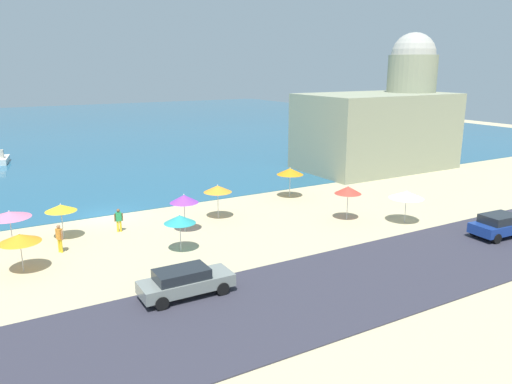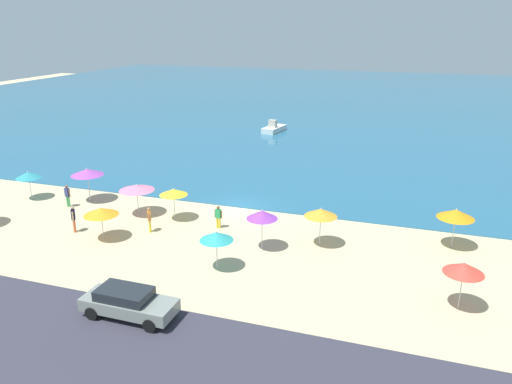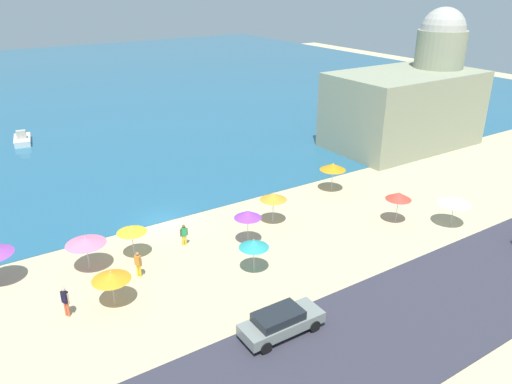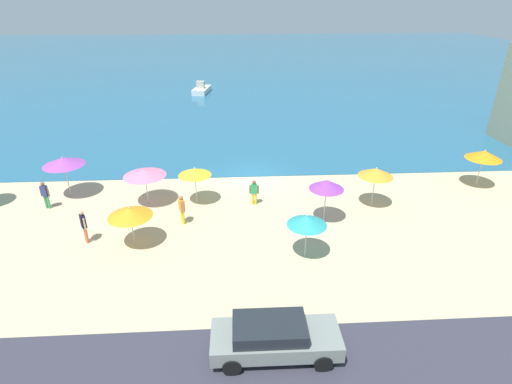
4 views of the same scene
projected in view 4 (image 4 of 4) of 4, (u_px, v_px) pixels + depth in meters
name	position (u px, v px, depth m)	size (l,w,h in m)	color
ground_plane	(253.00, 177.00, 27.70)	(160.00, 160.00, 0.00)	#C5B58A
sea	(239.00, 60.00, 76.85)	(150.00, 110.00, 0.05)	#245D7D
beach_umbrella_0	(195.00, 172.00, 23.35)	(1.94, 1.94, 2.33)	#B2B2B7
beach_umbrella_2	(130.00, 212.00, 19.37)	(2.17, 2.17, 2.18)	#B2B2B7
beach_umbrella_4	(327.00, 185.00, 21.29)	(1.88, 1.88, 2.60)	#B2B2B7
beach_umbrella_5	(376.00, 172.00, 22.93)	(2.01, 2.01, 2.50)	#B2B2B7
beach_umbrella_6	(484.00, 155.00, 25.35)	(2.21, 2.21, 2.56)	#B2B2B7
beach_umbrella_8	(307.00, 220.00, 18.44)	(1.88, 1.88, 2.31)	#B2B2B7
beach_umbrella_9	(145.00, 173.00, 23.28)	(2.49, 2.49, 2.29)	#B2B2B7
beach_umbrella_11	(63.00, 161.00, 24.06)	(2.45, 2.45, 2.65)	#B2B2B7
bather_0	(182.00, 208.00, 21.66)	(0.37, 0.51, 1.71)	yellow
bather_1	(84.00, 225.00, 19.97)	(0.38, 0.50, 1.82)	#D95937
bather_2	(45.00, 194.00, 23.22)	(0.56, 0.30, 1.71)	#3D9751
bather_3	(254.00, 191.00, 23.70)	(0.57, 0.25, 1.58)	yellow
parked_car_1	(274.00, 337.00, 13.72)	(4.48, 1.83, 1.39)	gray
skiff_nearshore	(202.00, 89.00, 50.88)	(2.36, 4.45, 1.54)	silver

